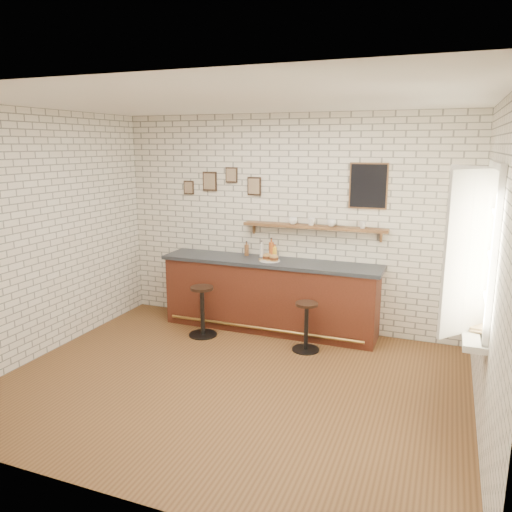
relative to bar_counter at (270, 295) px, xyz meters
The scene contains 21 objects.
ground 1.78m from the bar_counter, 84.67° to the right, with size 5.00×5.00×0.00m, color brown.
bar_counter is the anchor object (origin of this frame).
sandwich_plate 0.51m from the bar_counter, 71.59° to the right, with size 0.28×0.28×0.01m, color white.
ciabatta_sandwich 0.56m from the bar_counter, 59.45° to the right, with size 0.26×0.18×0.08m.
potato_chips 0.52m from the bar_counter, 88.23° to the right, with size 0.26×0.19×0.00m.
bitters_bottle_brown 0.74m from the bar_counter, 158.56° to the left, with size 0.06×0.06×0.21m.
bitters_bottle_white 0.65m from the bar_counter, 138.50° to the left, with size 0.06×0.06×0.23m.
bitters_bottle_amber 0.64m from the bar_counter, 102.82° to the left, with size 0.07×0.07×0.28m.
condiment_bottle_yellow 0.61m from the bar_counter, 84.82° to the left, with size 0.06×0.06×0.19m.
bar_stool_left 0.97m from the bar_counter, 144.24° to the right, with size 0.39×0.39×0.70m.
bar_stool_right 0.89m from the bar_counter, 38.09° to the right, with size 0.37×0.37×0.64m.
wall_shelf 1.14m from the bar_counter, 19.94° to the left, with size 2.00×0.18×0.18m.
shelf_cup_a 1.09m from the bar_counter, 37.12° to the left, with size 0.12×0.12×0.10m, color white.
shelf_cup_b 1.18m from the bar_counter, 20.97° to the left, with size 0.11×0.11×0.10m, color white.
shelf_cup_c 1.33m from the bar_counter, 13.99° to the left, with size 0.12×0.12×0.09m, color white.
shelf_cup_d 1.62m from the bar_counter, ahead, with size 0.09×0.09×0.09m, color white.
back_wall_decor 1.61m from the bar_counter, 36.13° to the left, with size 2.96×0.02×0.56m.
window_sill 2.94m from the bar_counter, 28.67° to the right, with size 0.20×1.35×0.06m.
casement_window 3.10m from the bar_counter, 29.08° to the right, with size 0.40×1.30×1.56m.
book_lower 3.04m from the bar_counter, 32.36° to the right, with size 0.17×0.23×0.02m, color tan.
book_upper 3.03m from the bar_counter, 31.98° to the right, with size 0.16×0.22×0.02m, color tan.
Camera 1 is at (2.09, -4.65, 2.58)m, focal length 35.00 mm.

